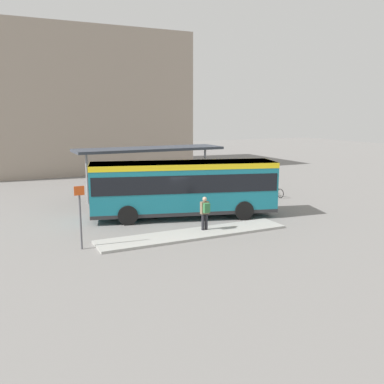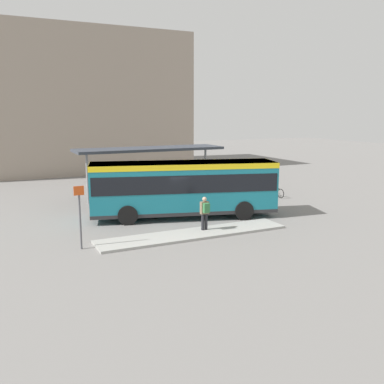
{
  "view_description": "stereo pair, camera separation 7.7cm",
  "coord_description": "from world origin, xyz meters",
  "px_view_note": "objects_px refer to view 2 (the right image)",
  "views": [
    {
      "loc": [
        -9.95,
        -21.57,
        5.88
      ],
      "look_at": [
        0.52,
        0.0,
        1.42
      ],
      "focal_mm": 40.0,
      "sensor_mm": 36.0,
      "label": 1
    },
    {
      "loc": [
        -9.88,
        -21.6,
        5.88
      ],
      "look_at": [
        0.52,
        0.0,
        1.42
      ],
      "focal_mm": 40.0,
      "sensor_mm": 36.0,
      "label": 2
    }
  ],
  "objects_px": {
    "potted_planter_near_shelter": "(170,192)",
    "bicycle_white": "(255,187)",
    "bicycle_blue": "(267,188)",
    "city_bus": "(184,185)",
    "bicycle_green": "(276,192)",
    "platform_sign": "(80,214)",
    "bicycle_black": "(268,190)",
    "pedestrian_waiting": "(205,211)"
  },
  "relations": [
    {
      "from": "bicycle_black",
      "to": "platform_sign",
      "type": "relative_size",
      "value": 0.6
    },
    {
      "from": "bicycle_black",
      "to": "platform_sign",
      "type": "xyz_separation_m",
      "value": [
        -14.69,
        -6.68,
        1.19
      ]
    },
    {
      "from": "bicycle_black",
      "to": "platform_sign",
      "type": "distance_m",
      "value": 16.18
    },
    {
      "from": "bicycle_blue",
      "to": "bicycle_white",
      "type": "bearing_deg",
      "value": -142.17
    },
    {
      "from": "bicycle_white",
      "to": "platform_sign",
      "type": "height_order",
      "value": "platform_sign"
    },
    {
      "from": "city_bus",
      "to": "bicycle_white",
      "type": "height_order",
      "value": "city_bus"
    },
    {
      "from": "bicycle_black",
      "to": "bicycle_blue",
      "type": "distance_m",
      "value": 0.9
    },
    {
      "from": "bicycle_blue",
      "to": "pedestrian_waiting",
      "type": "bearing_deg",
      "value": -44.55
    },
    {
      "from": "bicycle_green",
      "to": "bicycle_white",
      "type": "xyz_separation_m",
      "value": [
        -0.19,
        2.35,
        0.03
      ]
    },
    {
      "from": "city_bus",
      "to": "bicycle_green",
      "type": "distance_m",
      "value": 8.88
    },
    {
      "from": "potted_planter_near_shelter",
      "to": "platform_sign",
      "type": "xyz_separation_m",
      "value": [
        -7.32,
        -7.32,
        0.86
      ]
    },
    {
      "from": "city_bus",
      "to": "bicycle_green",
      "type": "relative_size",
      "value": 6.84
    },
    {
      "from": "bicycle_green",
      "to": "bicycle_blue",
      "type": "relative_size",
      "value": 0.89
    },
    {
      "from": "bicycle_green",
      "to": "bicycle_blue",
      "type": "distance_m",
      "value": 1.6
    },
    {
      "from": "potted_planter_near_shelter",
      "to": "city_bus",
      "type": "bearing_deg",
      "value": -101.98
    },
    {
      "from": "pedestrian_waiting",
      "to": "potted_planter_near_shelter",
      "type": "distance_m",
      "value": 7.4
    },
    {
      "from": "bicycle_green",
      "to": "potted_planter_near_shelter",
      "type": "height_order",
      "value": "potted_planter_near_shelter"
    },
    {
      "from": "potted_planter_near_shelter",
      "to": "pedestrian_waiting",
      "type": "bearing_deg",
      "value": -99.51
    },
    {
      "from": "pedestrian_waiting",
      "to": "bicycle_green",
      "type": "height_order",
      "value": "pedestrian_waiting"
    },
    {
      "from": "city_bus",
      "to": "bicycle_black",
      "type": "distance_m",
      "value": 9.0
    },
    {
      "from": "bicycle_white",
      "to": "platform_sign",
      "type": "xyz_separation_m",
      "value": [
        -14.64,
        -8.25,
        1.19
      ]
    },
    {
      "from": "pedestrian_waiting",
      "to": "bicycle_blue",
      "type": "relative_size",
      "value": 0.96
    },
    {
      "from": "city_bus",
      "to": "bicycle_white",
      "type": "xyz_separation_m",
      "value": [
        8.18,
        4.92,
        -1.47
      ]
    },
    {
      "from": "bicycle_white",
      "to": "bicycle_blue",
      "type": "bearing_deg",
      "value": 33.71
    },
    {
      "from": "city_bus",
      "to": "bicycle_white",
      "type": "bearing_deg",
      "value": 46.84
    },
    {
      "from": "bicycle_black",
      "to": "bicycle_blue",
      "type": "height_order",
      "value": "bicycle_blue"
    },
    {
      "from": "bicycle_green",
      "to": "platform_sign",
      "type": "bearing_deg",
      "value": 106.59
    },
    {
      "from": "bicycle_black",
      "to": "platform_sign",
      "type": "height_order",
      "value": "platform_sign"
    },
    {
      "from": "bicycle_green",
      "to": "platform_sign",
      "type": "xyz_separation_m",
      "value": [
        -14.84,
        -5.89,
        1.22
      ]
    },
    {
      "from": "bicycle_black",
      "to": "potted_planter_near_shelter",
      "type": "distance_m",
      "value": 7.41
    },
    {
      "from": "bicycle_black",
      "to": "pedestrian_waiting",
      "type": "bearing_deg",
      "value": -46.17
    },
    {
      "from": "pedestrian_waiting",
      "to": "bicycle_black",
      "type": "xyz_separation_m",
      "value": [
        8.6,
        6.65,
        -0.72
      ]
    },
    {
      "from": "city_bus",
      "to": "bicycle_blue",
      "type": "relative_size",
      "value": 6.11
    },
    {
      "from": "bicycle_blue",
      "to": "potted_planter_near_shelter",
      "type": "relative_size",
      "value": 1.3
    },
    {
      "from": "city_bus",
      "to": "bicycle_green",
      "type": "xyz_separation_m",
      "value": [
        8.37,
        2.57,
        -1.51
      ]
    },
    {
      "from": "bicycle_green",
      "to": "bicycle_blue",
      "type": "height_order",
      "value": "bicycle_blue"
    },
    {
      "from": "potted_planter_near_shelter",
      "to": "bicycle_white",
      "type": "bearing_deg",
      "value": 7.22
    },
    {
      "from": "bicycle_green",
      "to": "platform_sign",
      "type": "relative_size",
      "value": 0.55
    },
    {
      "from": "pedestrian_waiting",
      "to": "potted_planter_near_shelter",
      "type": "xyz_separation_m",
      "value": [
        1.22,
        7.29,
        -0.38
      ]
    },
    {
      "from": "pedestrian_waiting",
      "to": "bicycle_black",
      "type": "bearing_deg",
      "value": -52.02
    },
    {
      "from": "bicycle_black",
      "to": "potted_planter_near_shelter",
      "type": "xyz_separation_m",
      "value": [
        -7.38,
        0.64,
        0.33
      ]
    },
    {
      "from": "pedestrian_waiting",
      "to": "potted_planter_near_shelter",
      "type": "bearing_deg",
      "value": -9.25
    }
  ]
}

